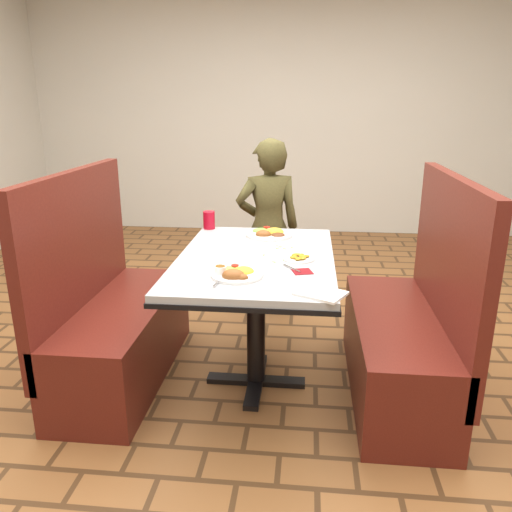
% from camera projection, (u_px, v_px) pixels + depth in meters
% --- Properties ---
extents(room, '(7.00, 7.04, 2.82)m').
position_uv_depth(room, '(256.00, 10.00, 2.24)').
color(room, brown).
rests_on(room, ground).
extents(dining_table, '(0.81, 1.21, 0.75)m').
position_uv_depth(dining_table, '(256.00, 273.00, 2.62)').
color(dining_table, '#B1B4B6').
rests_on(dining_table, ground).
extents(booth_bench_left, '(0.47, 1.20, 1.17)m').
position_uv_depth(booth_bench_left, '(115.00, 323.00, 2.79)').
color(booth_bench_left, maroon).
rests_on(booth_bench_left, ground).
extents(booth_bench_right, '(0.47, 1.20, 1.17)m').
position_uv_depth(booth_bench_right, '(406.00, 336.00, 2.64)').
color(booth_bench_right, maroon).
rests_on(booth_bench_right, ground).
extents(diner_person, '(0.53, 0.41, 1.28)m').
position_uv_depth(diner_person, '(268.00, 228.00, 3.61)').
color(diner_person, brown).
rests_on(diner_person, ground).
extents(near_dinner_plate, '(0.24, 0.24, 0.07)m').
position_uv_depth(near_dinner_plate, '(236.00, 271.00, 2.28)').
color(near_dinner_plate, white).
rests_on(near_dinner_plate, dining_table).
extents(far_dinner_plate, '(0.27, 0.27, 0.07)m').
position_uv_depth(far_dinner_plate, '(269.00, 232.00, 2.97)').
color(far_dinner_plate, white).
rests_on(far_dinner_plate, dining_table).
extents(plantain_plate, '(0.16, 0.16, 0.02)m').
position_uv_depth(plantain_plate, '(299.00, 258.00, 2.53)').
color(plantain_plate, white).
rests_on(plantain_plate, dining_table).
extents(maroon_napkin, '(0.11, 0.11, 0.00)m').
position_uv_depth(maroon_napkin, '(302.00, 272.00, 2.35)').
color(maroon_napkin, maroon).
rests_on(maroon_napkin, dining_table).
extents(spoon_utensil, '(0.09, 0.11, 0.00)m').
position_uv_depth(spoon_utensil, '(292.00, 268.00, 2.39)').
color(spoon_utensil, silver).
rests_on(spoon_utensil, dining_table).
extents(red_tumbler, '(0.07, 0.07, 0.11)m').
position_uv_depth(red_tumbler, '(209.00, 220.00, 3.13)').
color(red_tumbler, '#B60C1F').
rests_on(red_tumbler, dining_table).
extents(paper_napkin, '(0.24, 0.22, 0.01)m').
position_uv_depth(paper_napkin, '(321.00, 293.00, 2.07)').
color(paper_napkin, white).
rests_on(paper_napkin, dining_table).
extents(knife_utensil, '(0.06, 0.18, 0.00)m').
position_uv_depth(knife_utensil, '(239.00, 273.00, 2.30)').
color(knife_utensil, silver).
rests_on(knife_utensil, dining_table).
extents(fork_utensil, '(0.03, 0.14, 0.00)m').
position_uv_depth(fork_utensil, '(218.00, 281.00, 2.20)').
color(fork_utensil, '#BDBCC1').
rests_on(fork_utensil, dining_table).
extents(lettuce_shreds, '(0.28, 0.32, 0.00)m').
position_uv_depth(lettuce_shreds, '(265.00, 253.00, 2.64)').
color(lettuce_shreds, '#88BA4A').
rests_on(lettuce_shreds, dining_table).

